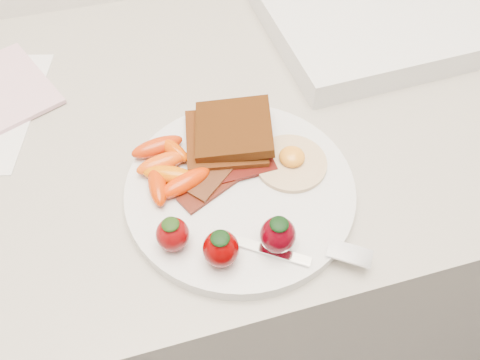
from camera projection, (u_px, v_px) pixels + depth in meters
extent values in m
cube|color=gray|center=(216.00, 262.00, 1.00)|extent=(2.00, 0.60, 0.90)
cylinder|color=silver|center=(240.00, 190.00, 0.55)|extent=(0.27, 0.27, 0.02)
cube|color=black|center=(226.00, 140.00, 0.58)|extent=(0.11, 0.11, 0.01)
cube|color=black|center=(234.00, 129.00, 0.57)|extent=(0.11, 0.11, 0.02)
cylinder|color=beige|center=(291.00, 163.00, 0.56)|extent=(0.10, 0.10, 0.01)
ellipsoid|color=orange|center=(292.00, 157.00, 0.56)|extent=(0.04, 0.04, 0.02)
cube|color=black|center=(220.00, 182.00, 0.55)|extent=(0.11, 0.07, 0.00)
cube|color=#350604|center=(231.00, 172.00, 0.55)|extent=(0.11, 0.03, 0.00)
cube|color=black|center=(223.00, 166.00, 0.56)|extent=(0.10, 0.09, 0.00)
ellipsoid|color=#E24809|center=(162.00, 163.00, 0.55)|extent=(0.07, 0.03, 0.02)
ellipsoid|color=#DC6100|center=(169.00, 175.00, 0.54)|extent=(0.07, 0.05, 0.02)
ellipsoid|color=#C02C00|center=(157.00, 185.00, 0.53)|extent=(0.02, 0.06, 0.02)
ellipsoid|color=#D34300|center=(173.00, 149.00, 0.57)|extent=(0.04, 0.05, 0.02)
ellipsoid|color=#BA2D07|center=(157.00, 147.00, 0.57)|extent=(0.07, 0.03, 0.02)
ellipsoid|color=red|center=(185.00, 182.00, 0.54)|extent=(0.07, 0.04, 0.02)
ellipsoid|color=#690507|center=(173.00, 234.00, 0.48)|extent=(0.04, 0.04, 0.04)
ellipsoid|color=black|center=(170.00, 224.00, 0.47)|extent=(0.02, 0.02, 0.01)
ellipsoid|color=#600000|center=(221.00, 249.00, 0.47)|extent=(0.04, 0.04, 0.04)
ellipsoid|color=black|center=(220.00, 238.00, 0.46)|extent=(0.02, 0.02, 0.01)
ellipsoid|color=#480009|center=(278.00, 235.00, 0.48)|extent=(0.04, 0.04, 0.04)
ellipsoid|color=black|center=(279.00, 224.00, 0.47)|extent=(0.02, 0.02, 0.01)
cube|color=white|center=(259.00, 247.00, 0.49)|extent=(0.10, 0.07, 0.00)
cube|color=silver|center=(350.00, 253.00, 0.49)|extent=(0.05, 0.04, 0.00)
cube|color=#D2A2B2|center=(4.00, 88.00, 0.67)|extent=(0.17, 0.19, 0.01)
cube|color=silver|center=(379.00, 19.00, 0.74)|extent=(0.35, 0.29, 0.04)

